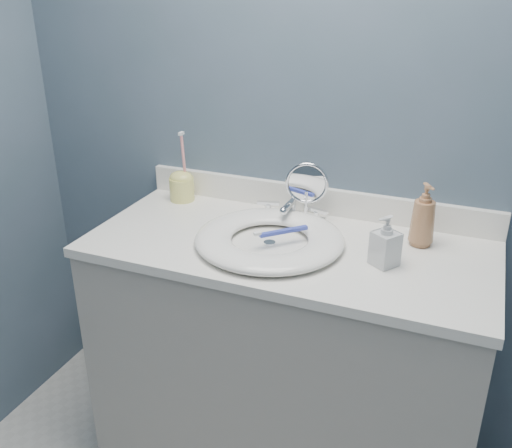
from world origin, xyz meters
The scene contains 12 objects.
back_wall centered at (0.00, 1.25, 1.20)m, with size 2.20×0.02×2.40m, color #425664.
vanity_cabinet centered at (0.00, 0.97, 0.42)m, with size 1.20×0.55×0.85m, color #A59F97.
countertop centered at (0.00, 0.97, 0.86)m, with size 1.22×0.57×0.03m, color white.
backsplash centered at (0.00, 1.24, 0.93)m, with size 1.22×0.02×0.09m, color white.
basin centered at (-0.05, 0.94, 0.90)m, with size 0.45×0.45×0.04m, color white, non-canonical shape.
drain centered at (-0.05, 0.94, 0.88)m, with size 0.04×0.04×0.01m, color silver.
faucet centered at (-0.05, 1.14, 0.91)m, with size 0.25×0.13×0.07m.
makeup_mirror centered at (0.00, 1.14, 0.99)m, with size 0.14×0.08×0.20m.
soap_bottle_amber centered at (0.37, 1.11, 0.98)m, with size 0.07×0.07×0.19m, color #9F6D47.
soap_bottle_clear centered at (0.29, 0.95, 0.95)m, with size 0.07×0.07×0.15m, color silver.
toothbrush_holder centered at (-0.47, 1.17, 0.94)m, with size 0.09×0.09×0.25m.
toothbrush_lying centered at (-0.02, 0.95, 0.92)m, with size 0.13×0.13×0.02m.
Camera 1 is at (0.49, -0.50, 1.64)m, focal length 40.00 mm.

